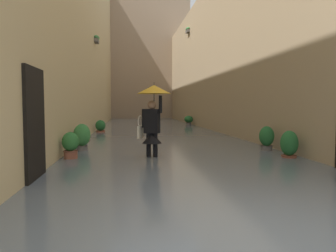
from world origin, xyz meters
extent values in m
plane|color=gray|center=(0.00, -14.48, 0.00)|extent=(72.40, 72.40, 0.00)
cube|color=slate|center=(0.00, -14.48, 0.11)|extent=(6.84, 34.96, 0.21)
cube|color=tan|center=(-3.92, -14.48, 4.12)|extent=(1.80, 32.96, 8.24)
cube|color=#66605B|center=(-2.92, -20.14, 6.82)|extent=(0.20, 0.70, 0.18)
ellipsoid|color=#428947|center=(-2.92, -20.14, 6.98)|extent=(0.28, 0.76, 0.24)
cube|color=tan|center=(3.92, -14.48, 6.42)|extent=(1.80, 32.96, 12.85)
cube|color=black|center=(3.00, -3.19, 1.10)|extent=(0.08, 1.10, 2.20)
cube|color=#66605B|center=(2.92, -14.08, 4.80)|extent=(0.20, 0.70, 0.18)
ellipsoid|color=#428947|center=(2.92, -14.08, 4.96)|extent=(0.28, 0.76, 0.24)
cube|color=gray|center=(0.00, -29.86, 6.73)|extent=(9.64, 1.80, 13.45)
cube|color=black|center=(0.83, -5.39, 0.05)|extent=(0.20, 0.26, 0.10)
cylinder|color=black|center=(0.83, -5.39, 0.46)|extent=(0.16, 0.16, 0.72)
cube|color=black|center=(0.66, -5.32, 0.05)|extent=(0.20, 0.26, 0.10)
cylinder|color=black|center=(0.66, -5.32, 0.46)|extent=(0.16, 0.16, 0.72)
cube|color=black|center=(0.75, -5.35, 1.13)|extent=(0.44, 0.36, 0.61)
cone|color=black|center=(0.75, -5.35, 0.70)|extent=(0.66, 0.66, 0.28)
sphere|color=#8C664C|center=(0.75, -5.35, 1.54)|extent=(0.22, 0.22, 0.22)
cylinder|color=black|center=(0.54, -5.26, 1.55)|extent=(0.11, 0.11, 0.44)
cylinder|color=black|center=(0.96, -5.45, 1.19)|extent=(0.11, 0.11, 0.48)
cylinder|color=black|center=(0.69, -5.33, 1.68)|extent=(0.02, 0.02, 0.50)
cone|color=gold|center=(0.69, -5.33, 1.93)|extent=(0.86, 0.86, 0.22)
cylinder|color=black|center=(0.69, -5.33, 2.07)|extent=(0.01, 0.01, 0.08)
cube|color=beige|center=(1.04, -5.46, 0.84)|extent=(0.17, 0.28, 0.32)
torus|color=beige|center=(1.04, -5.46, 1.12)|extent=(0.14, 0.28, 0.30)
cylinder|color=#9E563D|center=(2.70, -13.12, 0.14)|extent=(0.42, 0.42, 0.28)
torus|color=brown|center=(2.70, -13.12, 0.28)|extent=(0.45, 0.45, 0.04)
ellipsoid|color=#23602D|center=(2.70, -13.12, 0.54)|extent=(0.49, 0.49, 0.53)
cylinder|color=brown|center=(2.77, -5.34, 0.20)|extent=(0.33, 0.33, 0.40)
torus|color=brown|center=(2.77, -5.34, 0.40)|extent=(0.36, 0.36, 0.04)
ellipsoid|color=#2D7033|center=(2.77, -5.34, 0.63)|extent=(0.41, 0.41, 0.47)
cylinder|color=#66605B|center=(-2.66, -6.08, 0.17)|extent=(0.33, 0.33, 0.34)
torus|color=#56524E|center=(-2.66, -6.08, 0.34)|extent=(0.36, 0.36, 0.04)
ellipsoid|color=#23602D|center=(-2.66, -6.08, 0.63)|extent=(0.43, 0.43, 0.58)
cylinder|color=#9E563D|center=(-2.68, -4.82, 0.13)|extent=(0.35, 0.35, 0.26)
torus|color=brown|center=(-2.68, -4.82, 0.26)|extent=(0.39, 0.39, 0.04)
ellipsoid|color=#23602D|center=(-2.68, -4.82, 0.57)|extent=(0.44, 0.44, 0.64)
cylinder|color=#66605B|center=(2.69, -6.78, 0.17)|extent=(0.31, 0.31, 0.34)
torus|color=#56524E|center=(2.69, -6.78, 0.34)|extent=(0.34, 0.34, 0.04)
ellipsoid|color=#387F3D|center=(2.69, -6.78, 0.66)|extent=(0.49, 0.49, 0.65)
cylinder|color=#66605B|center=(-2.66, -18.25, 0.18)|extent=(0.38, 0.38, 0.36)
torus|color=#56524E|center=(-2.66, -18.25, 0.36)|extent=(0.41, 0.41, 0.04)
ellipsoid|color=#23602D|center=(-2.66, -18.25, 0.60)|extent=(0.59, 0.59, 0.47)
camera|label=1|loc=(1.34, 2.72, 1.53)|focal=34.06mm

